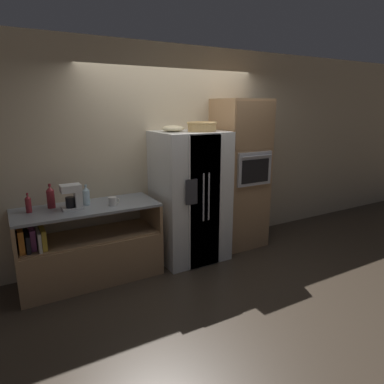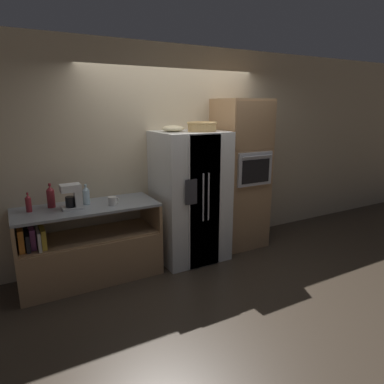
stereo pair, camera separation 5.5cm
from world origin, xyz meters
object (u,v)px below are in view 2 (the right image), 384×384
at_px(refrigerator, 190,197).
at_px(fruit_bowl, 173,129).
at_px(bottle_tall, 28,203).
at_px(mug, 112,201).
at_px(bottle_short, 86,195).
at_px(coffee_maker, 73,195).
at_px(wall_oven, 240,174).
at_px(bottle_wide, 51,197).
at_px(wicker_basket, 202,126).

bearing_deg(refrigerator, fruit_bowl, 166.02).
relative_size(bottle_tall, mug, 1.63).
height_order(refrigerator, bottle_short, refrigerator).
distance_m(mug, coffee_maker, 0.43).
relative_size(wall_oven, bottle_tall, 9.81).
bearing_deg(wall_oven, fruit_bowl, -179.42).
bearing_deg(bottle_wide, wall_oven, -2.97).
bearing_deg(mug, wicker_basket, -0.88).
height_order(wall_oven, wicker_basket, wall_oven).
distance_m(refrigerator, mug, 1.07).
relative_size(refrigerator, wicker_basket, 4.51).
relative_size(wicker_basket, fruit_bowl, 1.33).
distance_m(wicker_basket, bottle_short, 1.64).
xyz_separation_m(refrigerator, wicker_basket, (0.13, -0.07, 0.92)).
bearing_deg(refrigerator, bottle_short, 174.54).
xyz_separation_m(wall_oven, fruit_bowl, (-1.07, -0.01, 0.68)).
height_order(wall_oven, fruit_bowl, wall_oven).
xyz_separation_m(wall_oven, bottle_tall, (-2.78, 0.07, -0.07)).
relative_size(wicker_basket, coffee_maker, 1.35).
relative_size(wicker_basket, bottle_wide, 1.36).
bearing_deg(bottle_tall, fruit_bowl, -2.62).
bearing_deg(wall_oven, bottle_tall, 178.61).
height_order(wicker_basket, fruit_bowl, wicker_basket).
relative_size(bottle_short, coffee_maker, 0.85).
distance_m(wicker_basket, mug, 1.45).
xyz_separation_m(wicker_basket, mug, (-1.19, 0.02, -0.82)).
relative_size(bottle_tall, coffee_maker, 0.77).
distance_m(wall_oven, mug, 1.92).
relative_size(fruit_bowl, bottle_wide, 1.03).
distance_m(fruit_bowl, coffee_maker, 1.44).
relative_size(wicker_basket, mug, 2.87).
bearing_deg(wall_oven, wicker_basket, -169.42).
bearing_deg(mug, bottle_tall, 167.97).
bearing_deg(wall_oven, mug, -176.50).
xyz_separation_m(fruit_bowl, coffee_maker, (-1.26, -0.03, -0.69)).
xyz_separation_m(wall_oven, mug, (-1.91, -0.12, -0.11)).
height_order(mug, coffee_maker, coffee_maker).
distance_m(fruit_bowl, bottle_wide, 1.65).
bearing_deg(coffee_maker, fruit_bowl, 1.48).
xyz_separation_m(fruit_bowl, bottle_tall, (-1.71, 0.08, -0.75)).
xyz_separation_m(refrigerator, bottle_wide, (-1.69, 0.20, 0.17)).
bearing_deg(refrigerator, coffee_maker, 179.18).
xyz_separation_m(bottle_wide, coffee_maker, (0.22, -0.18, 0.03)).
bearing_deg(mug, wall_oven, 3.50).
relative_size(fruit_bowl, bottle_tall, 1.32).
distance_m(wall_oven, bottle_short, 2.17).
bearing_deg(wicker_basket, bottle_short, 172.25).
relative_size(wall_oven, coffee_maker, 7.53).
bearing_deg(wicker_basket, fruit_bowl, 160.14).
bearing_deg(bottle_short, fruit_bowl, -3.75).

